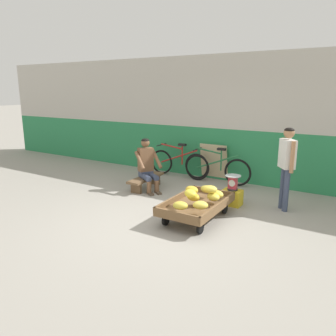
{
  "coord_description": "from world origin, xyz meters",
  "views": [
    {
      "loc": [
        2.81,
        -4.39,
        2.2
      ],
      "look_at": [
        -0.36,
        0.72,
        0.75
      ],
      "focal_mm": 35.27,
      "sensor_mm": 36.0,
      "label": 1
    }
  ],
  "objects_px": {
    "weighing_scale": "(233,182)",
    "low_bench": "(146,180)",
    "banana_cart": "(197,206)",
    "sign_board": "(214,162)",
    "bicycle_near_left": "(178,163)",
    "vendor_seated": "(147,165)",
    "plastic_crate": "(232,197)",
    "bicycle_far_left": "(217,169)",
    "customer_adult": "(287,160)"
  },
  "relations": [
    {
      "from": "plastic_crate",
      "to": "bicycle_far_left",
      "type": "relative_size",
      "value": 0.22
    },
    {
      "from": "sign_board",
      "to": "weighing_scale",
      "type": "bearing_deg",
      "value": -54.85
    },
    {
      "from": "banana_cart",
      "to": "low_bench",
      "type": "distance_m",
      "value": 2.06
    },
    {
      "from": "weighing_scale",
      "to": "bicycle_near_left",
      "type": "bearing_deg",
      "value": 145.94
    },
    {
      "from": "bicycle_near_left",
      "to": "vendor_seated",
      "type": "bearing_deg",
      "value": -90.34
    },
    {
      "from": "bicycle_far_left",
      "to": "vendor_seated",
      "type": "bearing_deg",
      "value": -130.12
    },
    {
      "from": "weighing_scale",
      "to": "low_bench",
      "type": "bearing_deg",
      "value": 179.67
    },
    {
      "from": "bicycle_near_left",
      "to": "weighing_scale",
      "type": "bearing_deg",
      "value": -34.06
    },
    {
      "from": "banana_cart",
      "to": "weighing_scale",
      "type": "xyz_separation_m",
      "value": [
        0.26,
        1.0,
        0.21
      ]
    },
    {
      "from": "bicycle_far_left",
      "to": "sign_board",
      "type": "relative_size",
      "value": 1.87
    },
    {
      "from": "low_bench",
      "to": "plastic_crate",
      "type": "bearing_deg",
      "value": -0.3
    },
    {
      "from": "weighing_scale",
      "to": "plastic_crate",
      "type": "bearing_deg",
      "value": 90.0
    },
    {
      "from": "vendor_seated",
      "to": "plastic_crate",
      "type": "height_order",
      "value": "vendor_seated"
    },
    {
      "from": "vendor_seated",
      "to": "customer_adult",
      "type": "height_order",
      "value": "customer_adult"
    },
    {
      "from": "plastic_crate",
      "to": "bicycle_near_left",
      "type": "xyz_separation_m",
      "value": [
        -1.97,
        1.33,
        0.2
      ]
    },
    {
      "from": "bicycle_far_left",
      "to": "plastic_crate",
      "type": "bearing_deg",
      "value": -55.04
    },
    {
      "from": "weighing_scale",
      "to": "bicycle_far_left",
      "type": "relative_size",
      "value": 0.18
    },
    {
      "from": "weighing_scale",
      "to": "sign_board",
      "type": "bearing_deg",
      "value": 125.15
    },
    {
      "from": "banana_cart",
      "to": "bicycle_far_left",
      "type": "distance_m",
      "value": 2.35
    },
    {
      "from": "sign_board",
      "to": "bicycle_far_left",
      "type": "bearing_deg",
      "value": -53.86
    },
    {
      "from": "bicycle_near_left",
      "to": "bicycle_far_left",
      "type": "height_order",
      "value": "same"
    },
    {
      "from": "vendor_seated",
      "to": "bicycle_near_left",
      "type": "height_order",
      "value": "vendor_seated"
    },
    {
      "from": "banana_cart",
      "to": "sign_board",
      "type": "bearing_deg",
      "value": 107.96
    },
    {
      "from": "low_bench",
      "to": "weighing_scale",
      "type": "xyz_separation_m",
      "value": [
        2.05,
        -0.01,
        0.25
      ]
    },
    {
      "from": "low_bench",
      "to": "plastic_crate",
      "type": "height_order",
      "value": "plastic_crate"
    },
    {
      "from": "low_bench",
      "to": "bicycle_near_left",
      "type": "distance_m",
      "value": 1.33
    },
    {
      "from": "plastic_crate",
      "to": "sign_board",
      "type": "height_order",
      "value": "sign_board"
    },
    {
      "from": "sign_board",
      "to": "customer_adult",
      "type": "xyz_separation_m",
      "value": [
        1.98,
        -1.27,
        0.51
      ]
    },
    {
      "from": "banana_cart",
      "to": "bicycle_near_left",
      "type": "xyz_separation_m",
      "value": [
        -1.71,
        2.33,
        0.11
      ]
    },
    {
      "from": "vendor_seated",
      "to": "bicycle_far_left",
      "type": "bearing_deg",
      "value": 49.88
    },
    {
      "from": "customer_adult",
      "to": "vendor_seated",
      "type": "bearing_deg",
      "value": -174.17
    },
    {
      "from": "sign_board",
      "to": "customer_adult",
      "type": "relative_size",
      "value": 0.58
    },
    {
      "from": "bicycle_far_left",
      "to": "customer_adult",
      "type": "distance_m",
      "value": 2.14
    },
    {
      "from": "low_bench",
      "to": "bicycle_near_left",
      "type": "xyz_separation_m",
      "value": [
        0.08,
        1.32,
        0.15
      ]
    },
    {
      "from": "weighing_scale",
      "to": "bicycle_near_left",
      "type": "xyz_separation_m",
      "value": [
        -1.97,
        1.33,
        -0.1
      ]
    },
    {
      "from": "low_bench",
      "to": "sign_board",
      "type": "relative_size",
      "value": 1.25
    },
    {
      "from": "bicycle_near_left",
      "to": "customer_adult",
      "type": "relative_size",
      "value": 1.09
    },
    {
      "from": "low_bench",
      "to": "bicycle_near_left",
      "type": "bearing_deg",
      "value": 86.44
    },
    {
      "from": "low_bench",
      "to": "customer_adult",
      "type": "xyz_separation_m",
      "value": [
        2.96,
        0.25,
        0.75
      ]
    },
    {
      "from": "bicycle_far_left",
      "to": "sign_board",
      "type": "bearing_deg",
      "value": 126.14
    },
    {
      "from": "plastic_crate",
      "to": "sign_board",
      "type": "relative_size",
      "value": 0.41
    },
    {
      "from": "banana_cart",
      "to": "plastic_crate",
      "type": "bearing_deg",
      "value": 75.5
    },
    {
      "from": "bicycle_near_left",
      "to": "customer_adult",
      "type": "xyz_separation_m",
      "value": [
        2.87,
        -1.07,
        0.6
      ]
    },
    {
      "from": "customer_adult",
      "to": "weighing_scale",
      "type": "bearing_deg",
      "value": -164.02
    },
    {
      "from": "bicycle_near_left",
      "to": "bicycle_far_left",
      "type": "distance_m",
      "value": 1.09
    },
    {
      "from": "plastic_crate",
      "to": "weighing_scale",
      "type": "bearing_deg",
      "value": -90.0
    },
    {
      "from": "banana_cart",
      "to": "sign_board",
      "type": "relative_size",
      "value": 1.63
    },
    {
      "from": "weighing_scale",
      "to": "customer_adult",
      "type": "relative_size",
      "value": 0.2
    },
    {
      "from": "low_bench",
      "to": "sign_board",
      "type": "bearing_deg",
      "value": 57.38
    },
    {
      "from": "bicycle_far_left",
      "to": "customer_adult",
      "type": "xyz_separation_m",
      "value": [
        1.79,
        -1.01,
        0.6
      ]
    }
  ]
}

